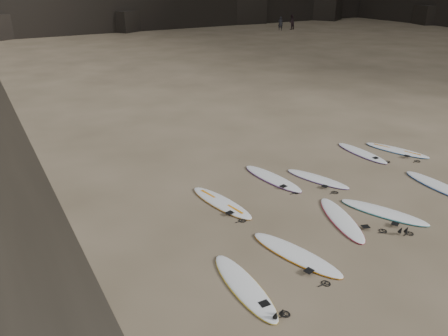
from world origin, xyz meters
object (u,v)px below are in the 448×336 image
at_px(surfboard_8, 362,153).
at_px(surfboard_9, 397,150).
at_px(surfboard_3, 383,212).
at_px(surfboard_2, 341,219).
at_px(surfboard_0, 244,286).
at_px(surfboard_7, 317,179).
at_px(surfboard_5, 221,202).
at_px(person_a, 280,24).
at_px(surfboard_6, 272,178).
at_px(surfboard_1, 296,254).
at_px(surfboard_4, 440,186).
at_px(person_b, 292,22).

xyz_separation_m(surfboard_8, surfboard_9, (1.36, -0.47, 0.00)).
height_order(surfboard_3, surfboard_8, surfboard_3).
relative_size(surfboard_2, surfboard_3, 0.99).
xyz_separation_m(surfboard_0, surfboard_8, (7.95, 4.26, -0.00)).
relative_size(surfboard_7, surfboard_8, 0.95).
xyz_separation_m(surfboard_5, surfboard_7, (3.55, -0.16, -0.01)).
bearing_deg(surfboard_7, person_a, 35.41).
distance_m(surfboard_3, surfboard_6, 3.67).
height_order(surfboard_5, surfboard_9, surfboard_5).
height_order(surfboard_5, surfboard_6, same).
distance_m(surfboard_6, surfboard_7, 1.47).
distance_m(surfboard_1, surfboard_2, 2.22).
xyz_separation_m(surfboard_2, surfboard_9, (5.48, 2.75, -0.00)).
height_order(surfboard_6, surfboard_9, surfboard_6).
bearing_deg(surfboard_6, surfboard_9, -11.14).
xyz_separation_m(surfboard_0, surfboard_6, (3.72, 4.12, 0.00)).
height_order(surfboard_5, surfboard_8, surfboard_5).
relative_size(surfboard_1, person_a, 1.66).
height_order(surfboard_1, surfboard_7, surfboard_1).
bearing_deg(person_a, surfboard_4, 92.76).
bearing_deg(surfboard_1, surfboard_7, 27.24).
relative_size(surfboard_0, surfboard_4, 0.97).
bearing_deg(surfboard_3, person_a, 33.21).
height_order(surfboard_9, person_a, person_a).
relative_size(surfboard_6, surfboard_7, 1.13).
bearing_deg(surfboard_4, person_a, 63.01).
xyz_separation_m(surfboard_2, surfboard_7, (1.16, 2.32, -0.00)).
xyz_separation_m(surfboard_1, surfboard_2, (2.12, 0.67, -0.00)).
xyz_separation_m(surfboard_2, person_a, (24.96, 36.24, 0.74)).
bearing_deg(surfboard_9, surfboard_0, -177.54).
height_order(surfboard_3, surfboard_5, surfboard_5).
distance_m(surfboard_2, surfboard_7, 2.59).
relative_size(surfboard_3, person_a, 1.60).
height_order(surfboard_5, surfboard_7, surfboard_5).
relative_size(person_a, person_b, 0.92).
bearing_deg(surfboard_6, surfboard_0, -139.80).
relative_size(surfboard_4, surfboard_6, 1.01).
bearing_deg(surfboard_2, surfboard_8, 56.95).
height_order(surfboard_0, surfboard_6, surfboard_6).
bearing_deg(surfboard_5, surfboard_9, -8.33).
height_order(surfboard_3, person_a, person_a).
xyz_separation_m(surfboard_9, person_b, (21.21, 33.60, 0.80)).
relative_size(surfboard_5, person_a, 1.63).
bearing_deg(surfboard_3, surfboard_7, 69.37).
bearing_deg(surfboard_2, person_b, 72.69).
distance_m(surfboard_0, surfboard_1, 1.75).
relative_size(surfboard_1, surfboard_3, 1.04).
bearing_deg(surfboard_5, surfboard_3, -47.31).
bearing_deg(surfboard_9, surfboard_1, -175.50).
bearing_deg(surfboard_5, surfboard_1, -95.36).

